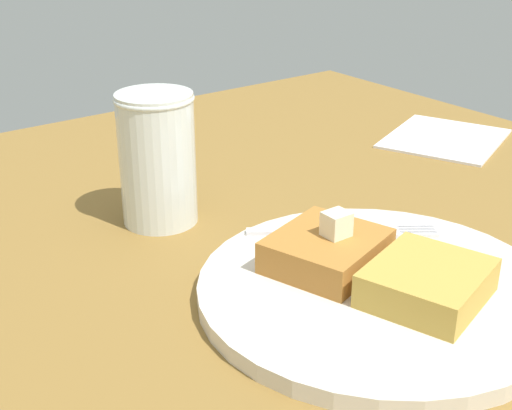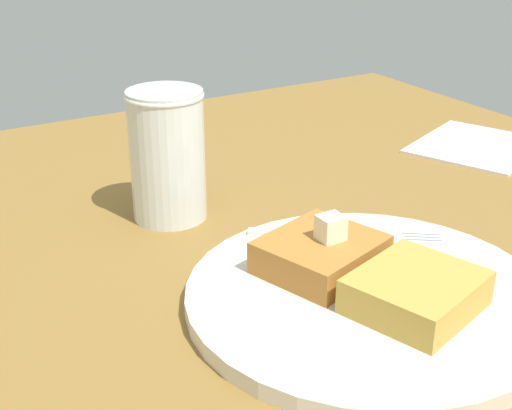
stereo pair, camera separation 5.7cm
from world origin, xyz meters
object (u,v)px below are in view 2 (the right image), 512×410
plate (364,294)px  napkin (476,146)px  syrup_jar (168,161)px  fork (356,236)px

plate → napkin: size_ratio=1.84×
napkin → syrup_jar: bearing=-91.1°
plate → syrup_jar: (-21.10, -5.97, 4.70)cm
plate → fork: 8.03cm
plate → syrup_jar: bearing=-164.2°
fork → syrup_jar: size_ratio=1.15×
plate → fork: bearing=146.7°
fork → napkin: size_ratio=0.95×
fork → napkin: bearing=115.7°
plate → napkin: plate is taller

